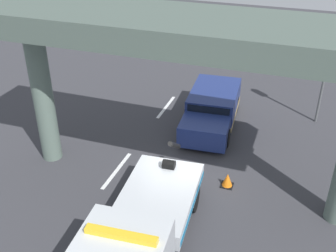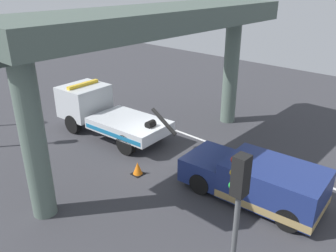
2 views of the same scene
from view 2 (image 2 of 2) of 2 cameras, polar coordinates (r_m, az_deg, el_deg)
The scene contains 9 objects.
ground_plane at distance 16.12m, azimuth -1.63°, elevation -5.04°, with size 60.00×40.00×0.10m, color #38383D.
lane_stripe_west at distance 15.43m, azimuth 22.26°, elevation -8.17°, with size 2.60×0.16×0.01m, color silver.
lane_stripe_mid at distance 17.91m, azimuth 4.37°, elevation -1.85°, with size 2.60×0.16×0.01m, color silver.
lane_stripe_east at distance 21.81m, azimuth -8.07°, elevation 2.73°, with size 2.60×0.16×0.01m, color silver.
tow_truck_white at distance 18.32m, azimuth -10.79°, elevation 2.45°, with size 7.32×2.83×2.46m.
towed_van_green at distance 13.16m, azimuth 14.64°, elevation -8.82°, with size 5.35×2.56×1.58m.
overpass_structure at distance 14.31m, azimuth -1.86°, elevation 15.30°, with size 3.60×13.45×6.55m.
traffic_light_near at distance 7.49m, azimuth 11.32°, elevation -13.01°, with size 0.39×0.32×4.46m.
traffic_cone_orange at distance 14.58m, azimuth -5.04°, elevation -7.05°, with size 0.47×0.47×0.56m.
Camera 2 is at (-9.91, 10.13, 7.64)m, focal length 36.86 mm.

